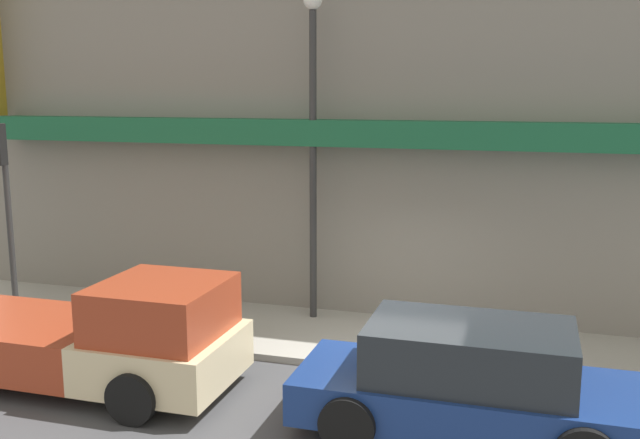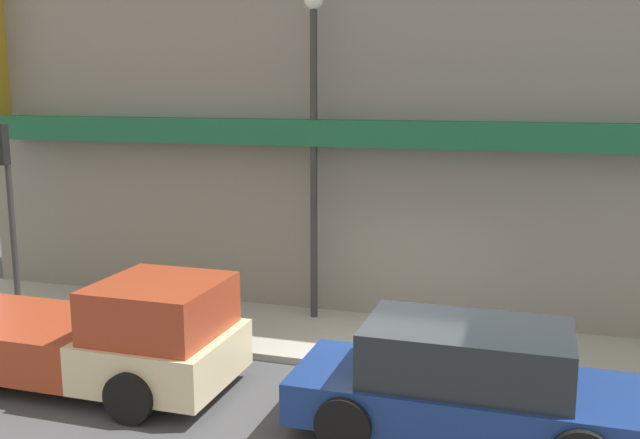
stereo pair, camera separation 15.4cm
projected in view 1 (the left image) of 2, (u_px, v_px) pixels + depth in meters
The scene contains 8 objects.
ground_plane at pixel (383, 375), 11.65m from camera, with size 80.00×80.00×0.00m, color #424244.
sidewalk at pixel (398, 343), 12.94m from camera, with size 36.00×2.76×0.13m.
building at pixel (427, 86), 14.81m from camera, with size 19.80×3.80×11.06m.
pickup_truck at pixel (95, 338), 11.12m from camera, with size 5.26×2.25×1.77m.
parked_car at pixel (469, 382), 9.51m from camera, with size 4.63×2.04×1.55m.
fire_hydrant at pixel (544, 354), 11.18m from camera, with size 0.21×0.21×0.76m.
street_lamp at pixel (313, 122), 13.58m from camera, with size 0.36×0.36×6.29m.
traffic_light at pixel (4, 185), 14.00m from camera, with size 0.28×0.42×3.83m.
Camera 1 is at (2.17, -10.83, 4.59)m, focal length 40.00 mm.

